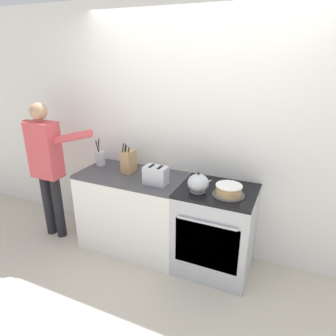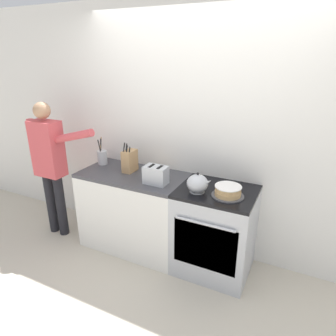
# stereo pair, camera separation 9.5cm
# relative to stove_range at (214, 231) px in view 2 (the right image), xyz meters

# --- Properties ---
(ground_plane) EXTENTS (16.00, 16.00, 0.00)m
(ground_plane) POSITION_rel_stove_range_xyz_m (-0.28, -0.30, -0.44)
(ground_plane) COLOR beige
(wall_back) EXTENTS (8.00, 0.04, 2.60)m
(wall_back) POSITION_rel_stove_range_xyz_m (-0.28, 0.33, 0.86)
(wall_back) COLOR silver
(wall_back) RESTS_ON ground_plane
(counter_cabinet) EXTENTS (1.14, 0.61, 0.88)m
(counter_cabinet) POSITION_rel_stove_range_xyz_m (-0.93, 0.00, -0.00)
(counter_cabinet) COLOR white
(counter_cabinet) RESTS_ON ground_plane
(stove_range) EXTENTS (0.73, 0.64, 0.88)m
(stove_range) POSITION_rel_stove_range_xyz_m (0.00, 0.00, 0.00)
(stove_range) COLOR #B7BABF
(stove_range) RESTS_ON ground_plane
(layer_cake) EXTENTS (0.29, 0.29, 0.10)m
(layer_cake) POSITION_rel_stove_range_xyz_m (0.12, -0.07, 0.49)
(layer_cake) COLOR #4C4C51
(layer_cake) RESTS_ON stove_range
(tea_kettle) EXTENTS (0.24, 0.20, 0.19)m
(tea_kettle) POSITION_rel_stove_range_xyz_m (-0.16, -0.11, 0.53)
(tea_kettle) COLOR #B7BABF
(tea_kettle) RESTS_ON stove_range
(knife_block) EXTENTS (0.11, 0.18, 0.33)m
(knife_block) POSITION_rel_stove_range_xyz_m (-1.00, 0.06, 0.56)
(knife_block) COLOR tan
(knife_block) RESTS_ON counter_cabinet
(utensil_crock) EXTENTS (0.11, 0.11, 0.31)m
(utensil_crock) POSITION_rel_stove_range_xyz_m (-1.41, 0.11, 0.53)
(utensil_crock) COLOR #B7BABF
(utensil_crock) RESTS_ON counter_cabinet
(fruit_bowl) EXTENTS (0.22, 0.22, 0.10)m
(fruit_bowl) POSITION_rel_stove_range_xyz_m (-0.71, 0.12, 0.48)
(fruit_bowl) COLOR silver
(fruit_bowl) RESTS_ON counter_cabinet
(toaster) EXTENTS (0.24, 0.15, 0.18)m
(toaster) POSITION_rel_stove_range_xyz_m (-0.59, -0.11, 0.53)
(toaster) COLOR #B7BABF
(toaster) RESTS_ON counter_cabinet
(person_baker) EXTENTS (0.92, 0.20, 1.60)m
(person_baker) POSITION_rel_stove_range_xyz_m (-1.91, -0.19, 0.51)
(person_baker) COLOR black
(person_baker) RESTS_ON ground_plane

